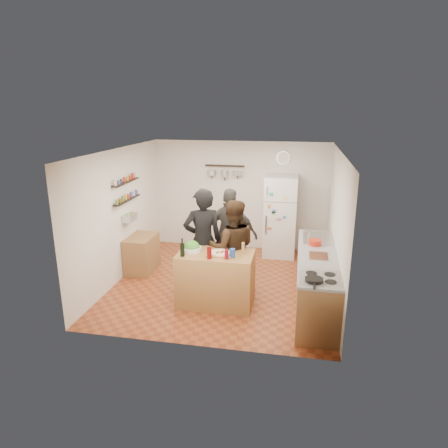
% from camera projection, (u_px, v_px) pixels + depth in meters
% --- Properties ---
extents(room_shell, '(4.20, 4.20, 4.20)m').
position_uv_depth(room_shell, '(227.00, 215.00, 7.61)').
color(room_shell, brown).
rests_on(room_shell, ground).
extents(prep_island, '(1.25, 0.72, 0.91)m').
position_uv_depth(prep_island, '(216.00, 279.00, 6.70)').
color(prep_island, olive).
rests_on(prep_island, floor).
extents(pizza_board, '(0.42, 0.34, 0.02)m').
position_uv_depth(pizza_board, '(220.00, 254.00, 6.53)').
color(pizza_board, brown).
rests_on(pizza_board, prep_island).
extents(pizza, '(0.34, 0.34, 0.02)m').
position_uv_depth(pizza, '(220.00, 253.00, 6.53)').
color(pizza, beige).
rests_on(pizza, pizza_board).
extents(salad_bowl, '(0.33, 0.33, 0.07)m').
position_uv_depth(salad_bowl, '(192.00, 249.00, 6.68)').
color(salad_bowl, silver).
rests_on(salad_bowl, prep_island).
extents(wine_bottle, '(0.07, 0.07, 0.22)m').
position_uv_depth(wine_bottle, '(182.00, 250.00, 6.42)').
color(wine_bottle, black).
rests_on(wine_bottle, prep_island).
extents(wine_glass_near, '(0.08, 0.08, 0.18)m').
position_uv_depth(wine_glass_near, '(209.00, 253.00, 6.33)').
color(wine_glass_near, '#540707').
rests_on(wine_glass_near, prep_island).
extents(wine_glass_far, '(0.06, 0.06, 0.15)m').
position_uv_depth(wine_glass_far, '(226.00, 254.00, 6.32)').
color(wine_glass_far, '#5E0814').
rests_on(wine_glass_far, prep_island).
extents(pepper_mill, '(0.05, 0.05, 0.16)m').
position_uv_depth(pepper_mill, '(243.00, 250.00, 6.51)').
color(pepper_mill, olive).
rests_on(pepper_mill, prep_island).
extents(salt_canister, '(0.09, 0.09, 0.14)m').
position_uv_depth(salt_canister, '(232.00, 253.00, 6.38)').
color(salt_canister, navy).
rests_on(salt_canister, prep_island).
extents(person_left, '(0.82, 0.70, 1.90)m').
position_uv_depth(person_left, '(203.00, 241.00, 7.07)').
color(person_left, black).
rests_on(person_left, floor).
extents(person_center, '(0.96, 0.81, 1.73)m').
position_uv_depth(person_center, '(233.00, 248.00, 6.95)').
color(person_center, black).
rests_on(person_center, floor).
extents(person_back, '(1.08, 0.54, 1.78)m').
position_uv_depth(person_back, '(230.00, 235.00, 7.59)').
color(person_back, '#2F2D2A').
rests_on(person_back, floor).
extents(counter_run, '(0.63, 2.63, 0.90)m').
position_uv_depth(counter_run, '(317.00, 280.00, 6.65)').
color(counter_run, '#9E7042').
rests_on(counter_run, floor).
extents(stove_top, '(0.60, 0.62, 0.02)m').
position_uv_depth(stove_top, '(321.00, 278.00, 5.62)').
color(stove_top, white).
rests_on(stove_top, counter_run).
extents(skillet, '(0.25, 0.25, 0.05)m').
position_uv_depth(skillet, '(314.00, 280.00, 5.49)').
color(skillet, black).
rests_on(skillet, stove_top).
extents(sink, '(0.50, 0.80, 0.03)m').
position_uv_depth(sink, '(317.00, 238.00, 7.32)').
color(sink, silver).
rests_on(sink, counter_run).
extents(cutting_board, '(0.30, 0.40, 0.02)m').
position_uv_depth(cutting_board, '(319.00, 256.00, 6.44)').
color(cutting_board, brown).
rests_on(cutting_board, counter_run).
extents(red_bowl, '(0.23, 0.23, 0.10)m').
position_uv_depth(red_bowl, '(315.00, 242.00, 6.93)').
color(red_bowl, '#B32A14').
rests_on(red_bowl, counter_run).
extents(fridge, '(0.70, 0.68, 1.80)m').
position_uv_depth(fridge, '(280.00, 216.00, 8.82)').
color(fridge, white).
rests_on(fridge, floor).
extents(wall_clock, '(0.30, 0.03, 0.30)m').
position_uv_depth(wall_clock, '(283.00, 158.00, 8.78)').
color(wall_clock, silver).
rests_on(wall_clock, back_wall).
extents(spice_shelf_lower, '(0.12, 1.00, 0.02)m').
position_uv_depth(spice_shelf_lower, '(127.00, 200.00, 7.72)').
color(spice_shelf_lower, black).
rests_on(spice_shelf_lower, left_wall).
extents(spice_shelf_upper, '(0.12, 1.00, 0.02)m').
position_uv_depth(spice_shelf_upper, '(126.00, 182.00, 7.62)').
color(spice_shelf_upper, black).
rests_on(spice_shelf_upper, left_wall).
extents(produce_basket, '(0.18, 0.35, 0.14)m').
position_uv_depth(produce_basket, '(130.00, 217.00, 7.81)').
color(produce_basket, silver).
rests_on(produce_basket, left_wall).
extents(side_table, '(0.50, 0.80, 0.73)m').
position_uv_depth(side_table, '(142.00, 254.00, 8.10)').
color(side_table, '#996B40').
rests_on(side_table, floor).
extents(pot_rack, '(0.90, 0.04, 0.04)m').
position_uv_depth(pot_rack, '(225.00, 166.00, 9.00)').
color(pot_rack, black).
rests_on(pot_rack, back_wall).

